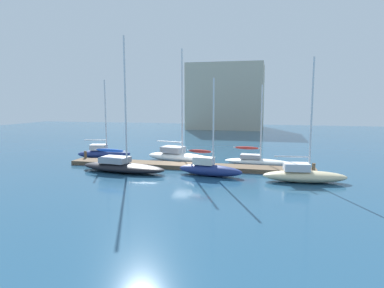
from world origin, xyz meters
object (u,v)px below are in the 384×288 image
sailboat_4 (256,160)px  harbor_building_distant (227,97)px  mooring_buoy_red (170,154)px  sailboat_3 (209,168)px  sailboat_1 (122,165)px  sailboat_0 (104,153)px  sailboat_2 (178,156)px  sailboat_5 (304,174)px

sailboat_4 → harbor_building_distant: 44.89m
mooring_buoy_red → harbor_building_distant: bearing=88.7°
sailboat_3 → sailboat_1: bearing=-168.8°
sailboat_0 → mooring_buoy_red: bearing=2.9°
sailboat_1 → harbor_building_distant: bearing=94.0°
sailboat_3 → mooring_buoy_red: sailboat_3 is taller
sailboat_2 → sailboat_5: size_ratio=1.20×
sailboat_0 → sailboat_1: (5.02, -6.12, -0.02)m
sailboat_3 → sailboat_5: (7.45, -0.51, -0.06)m
sailboat_5 → mooring_buoy_red: size_ratio=12.52×
sailboat_2 → harbor_building_distant: bearing=104.2°
sailboat_0 → mooring_buoy_red: 7.17m
sailboat_0 → sailboat_5: sailboat_5 is taller
sailboat_0 → harbor_building_distant: 44.60m
mooring_buoy_red → sailboat_2: bearing=-54.2°
sailboat_4 → sailboat_3: bearing=-118.9°
sailboat_5 → harbor_building_distant: bearing=98.3°
sailboat_3 → sailboat_5: 7.47m
sailboat_2 → sailboat_3: sailboat_2 is taller
sailboat_0 → harbor_building_distant: harbor_building_distant is taller
sailboat_0 → sailboat_2: 8.51m
sailboat_2 → sailboat_4: sailboat_2 is taller
sailboat_4 → sailboat_5: sailboat_5 is taller
sailboat_1 → mooring_buoy_red: (1.84, 8.23, -0.20)m
sailboat_1 → sailboat_4: sailboat_1 is taller
sailboat_3 → mooring_buoy_red: 9.90m
sailboat_1 → sailboat_3: size_ratio=1.44×
sailboat_4 → mooring_buoy_red: 9.73m
sailboat_4 → mooring_buoy_red: sailboat_4 is taller
sailboat_0 → sailboat_4: 16.32m
sailboat_0 → sailboat_5: (20.17, -6.38, -0.01)m
mooring_buoy_red → sailboat_5: bearing=-32.5°
sailboat_1 → sailboat_2: 6.89m
sailboat_4 → harbor_building_distant: size_ratio=0.47×
sailboat_2 → sailboat_0: bearing=-168.0°
sailboat_0 → harbor_building_distant: (7.79, 43.43, 6.52)m
sailboat_0 → sailboat_2: (8.51, -0.19, 0.02)m
sailboat_0 → sailboat_4: (16.32, -0.14, -0.12)m
sailboat_0 → sailboat_3: sailboat_0 is taller
sailboat_3 → harbor_building_distant: size_ratio=0.49×
sailboat_4 → harbor_building_distant: harbor_building_distant is taller
sailboat_0 → sailboat_3: 14.01m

